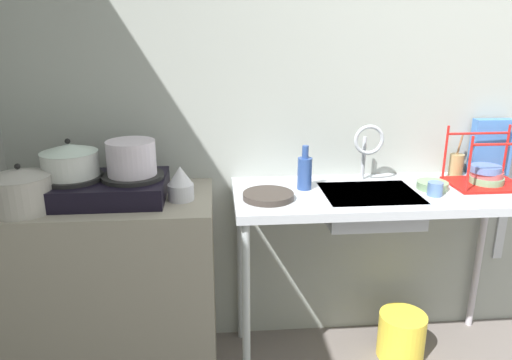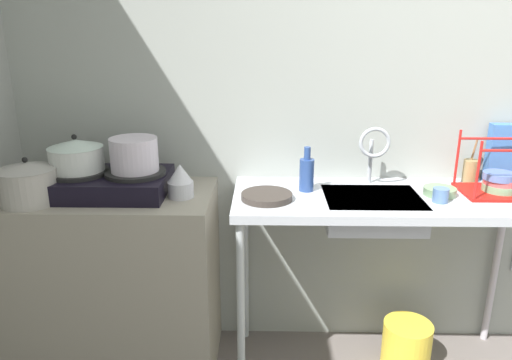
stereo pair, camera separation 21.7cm
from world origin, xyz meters
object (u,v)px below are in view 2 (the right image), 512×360
Objects in this scene: pot_on_left_burner at (76,155)px; faucet at (374,146)px; stove at (108,182)px; frying_pan at (267,196)px; utensil_jar at (470,170)px; cup_by_rack at (441,195)px; small_bowl_on_drainboard at (440,191)px; cereal_box at (508,153)px; bottle_by_sink at (307,173)px; dish_rack at (499,183)px; pot_beside_stove at (28,183)px; percolator at (180,181)px; bucket_on_floor at (406,345)px; pot_on_right_burner at (134,154)px; sink_basin at (372,210)px.

pot_on_left_burner is 0.84× the size of faucet.
stove is 1.88× the size of faucet.
utensil_jar is at bearing 15.49° from frying_pan.
faucet reaches higher than cup_by_rack.
small_bowl_on_drainboard is (0.28, -0.12, -0.18)m from faucet.
cereal_box reaches higher than utensil_jar.
pot_on_left_burner reaches higher than bottle_by_sink.
utensil_jar is (-0.06, 0.18, 0.01)m from dish_rack.
small_bowl_on_drainboard is (1.82, 0.13, -0.07)m from pot_beside_stove.
utensil_jar is (1.39, 0.26, -0.02)m from percolator.
pot_on_left_burner reaches higher than pot_beside_stove.
stove is 0.18m from pot_on_left_burner.
pot_on_left_burner is at bearing -174.69° from faucet.
pot_beside_stove is 1.79m from cup_by_rack.
faucet reaches higher than bucket_on_floor.
pot_on_left_burner is 1.37m from faucet.
pot_on_left_burner is at bearing 174.65° from percolator.
frying_pan is at bearing -174.87° from small_bowl_on_drainboard.
stove reaches higher than frying_pan.
pot_on_right_burner is 1.10m from sink_basin.
percolator is at bearing -168.80° from cereal_box.
bottle_by_sink is at bearing -167.80° from faucet.
dish_rack is 0.28m from small_bowl_on_drainboard.
frying_pan is 1.08m from bucket_on_floor.
pot_on_right_burner is at bearing -171.32° from cereal_box.
pot_beside_stove is at bearing -169.39° from cereal_box.
utensil_jar is at bearing 6.50° from pot_on_left_burner.
percolator is 0.91m from faucet.
frying_pan is 1.07m from dish_rack.
cereal_box reaches higher than stove.
percolator is at bearing -178.63° from sink_basin.
bottle_by_sink is at bearing 4.24° from pot_on_right_burner.
frying_pan is at bearing -175.13° from bucket_on_floor.
pot_on_left_burner is 1.01× the size of bucket_on_floor.
bottle_by_sink is at bearing 10.18° from percolator.
pot_beside_stove is at bearing -163.52° from pot_on_right_burner.
bottle_by_sink is (0.18, 0.12, 0.07)m from frying_pan.
sink_basin is at bearing 3.96° from pot_beside_stove.
faucet reaches higher than utensil_jar.
faucet is (1.10, 0.13, 0.01)m from pot_on_right_burner.
pot_on_right_burner is 0.74× the size of cereal_box.
faucet is (1.23, 0.13, 0.15)m from stove.
pot_on_right_burner is 0.46m from pot_beside_stove.
percolator is 0.67× the size of frying_pan.
faucet reaches higher than pot_on_left_burner.
dish_rack is (1.92, 0.04, -0.13)m from pot_on_left_burner.
small_bowl_on_drainboard is 0.46m from cereal_box.
frying_pan is 0.79× the size of cereal_box.
cereal_box reaches higher than pot_on_right_burner.
stove is 1.90× the size of cereal_box.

